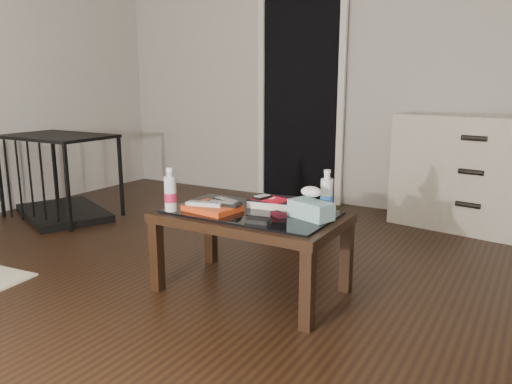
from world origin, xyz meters
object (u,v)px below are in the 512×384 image
at_px(dresser, 475,173).
at_px(water_bottle_left, 170,189).
at_px(tissue_box, 311,210).
at_px(water_bottle_right, 327,192).
at_px(pet_crate, 62,190).
at_px(textbook, 273,202).
at_px(coffee_table, 251,223).

height_order(dresser, water_bottle_left, dresser).
height_order(water_bottle_left, tissue_box, water_bottle_left).
xyz_separation_m(water_bottle_left, water_bottle_right, (0.76, 0.37, 0.00)).
bearing_deg(pet_crate, dresser, 47.93).
xyz_separation_m(pet_crate, water_bottle_right, (2.61, -0.38, 0.35)).
relative_size(textbook, water_bottle_right, 1.05).
distance_m(textbook, water_bottle_right, 0.34).
distance_m(coffee_table, pet_crate, 2.31).
distance_m(coffee_table, tissue_box, 0.36).
xyz_separation_m(water_bottle_left, tissue_box, (0.72, 0.25, -0.07)).
xyz_separation_m(coffee_table, textbook, (0.05, 0.16, 0.09)).
xyz_separation_m(water_bottle_right, tissue_box, (-0.03, -0.13, -0.07)).
distance_m(dresser, textbook, 1.96).
bearing_deg(water_bottle_right, water_bottle_left, -153.82).
height_order(coffee_table, textbook, textbook).
distance_m(pet_crate, water_bottle_left, 2.03).
relative_size(pet_crate, water_bottle_left, 4.48).
bearing_deg(pet_crate, water_bottle_right, 15.66).
height_order(coffee_table, pet_crate, pet_crate).
relative_size(water_bottle_right, tissue_box, 1.03).
bearing_deg(water_bottle_right, dresser, 73.60).
distance_m(dresser, water_bottle_left, 2.50).
bearing_deg(dresser, coffee_table, -105.39).
xyz_separation_m(coffee_table, tissue_box, (0.34, 0.03, 0.11)).
height_order(coffee_table, dresser, dresser).
xyz_separation_m(coffee_table, water_bottle_right, (0.37, 0.16, 0.18)).
height_order(coffee_table, tissue_box, tissue_box).
relative_size(pet_crate, water_bottle_right, 4.48).
xyz_separation_m(dresser, tissue_box, (-0.56, -1.90, 0.06)).
height_order(dresser, pet_crate, dresser).
relative_size(pet_crate, tissue_box, 4.63).
height_order(textbook, water_bottle_left, water_bottle_left).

